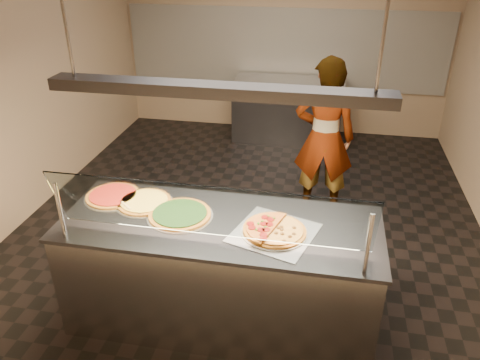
% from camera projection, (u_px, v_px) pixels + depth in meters
% --- Properties ---
extents(ground, '(5.00, 6.00, 0.02)m').
position_uv_depth(ground, '(250.00, 225.00, 5.19)').
color(ground, black).
rests_on(ground, ground).
extents(wall_back, '(5.00, 0.02, 3.00)m').
position_uv_depth(wall_back, '(284.00, 35.00, 7.11)').
color(wall_back, '#92775E').
rests_on(wall_back, ground).
extents(wall_front, '(5.00, 0.02, 3.00)m').
position_uv_depth(wall_front, '(126.00, 314.00, 1.87)').
color(wall_front, '#92775E').
rests_on(wall_front, ground).
extents(wall_left, '(0.02, 6.00, 3.00)m').
position_uv_depth(wall_left, '(16.00, 80.00, 4.91)').
color(wall_left, '#92775E').
rests_on(wall_left, ground).
extents(tile_band, '(4.90, 0.02, 1.20)m').
position_uv_depth(tile_band, '(284.00, 49.00, 7.18)').
color(tile_band, silver).
rests_on(tile_band, wall_back).
extents(serving_counter, '(2.42, 0.94, 0.93)m').
position_uv_depth(serving_counter, '(221.00, 271.00, 3.73)').
color(serving_counter, '#B7B7BC').
rests_on(serving_counter, ground).
extents(sneeze_guard, '(2.18, 0.18, 0.54)m').
position_uv_depth(sneeze_guard, '(207.00, 212.00, 3.08)').
color(sneeze_guard, '#B7B7BC').
rests_on(sneeze_guard, serving_counter).
extents(perforated_tray, '(0.69, 0.69, 0.01)m').
position_uv_depth(perforated_tray, '(274.00, 232.00, 3.39)').
color(perforated_tray, silver).
rests_on(perforated_tray, serving_counter).
extents(half_pizza_pepperoni, '(0.35, 0.50, 0.05)m').
position_uv_depth(half_pizza_pepperoni, '(259.00, 227.00, 3.39)').
color(half_pizza_pepperoni, brown).
rests_on(half_pizza_pepperoni, perforated_tray).
extents(half_pizza_sausage, '(0.35, 0.50, 0.04)m').
position_uv_depth(half_pizza_sausage, '(290.00, 232.00, 3.36)').
color(half_pizza_sausage, brown).
rests_on(half_pizza_sausage, perforated_tray).
extents(pizza_spinach, '(0.51, 0.51, 0.03)m').
position_uv_depth(pizza_spinach, '(180.00, 214.00, 3.59)').
color(pizza_spinach, silver).
rests_on(pizza_spinach, serving_counter).
extents(pizza_cheese, '(0.46, 0.46, 0.03)m').
position_uv_depth(pizza_cheese, '(145.00, 201.00, 3.76)').
color(pizza_cheese, silver).
rests_on(pizza_cheese, serving_counter).
extents(pizza_tomato, '(0.47, 0.47, 0.03)m').
position_uv_depth(pizza_tomato, '(113.00, 195.00, 3.85)').
color(pizza_tomato, silver).
rests_on(pizza_tomato, serving_counter).
extents(pizza_spatula, '(0.29, 0.17, 0.02)m').
position_uv_depth(pizza_spatula, '(133.00, 206.00, 3.67)').
color(pizza_spatula, '#B7B7BC').
rests_on(pizza_spatula, pizza_spinach).
extents(prep_table, '(1.65, 0.74, 0.93)m').
position_uv_depth(prep_table, '(288.00, 110.00, 7.17)').
color(prep_table, '#37373C').
rests_on(prep_table, ground).
extents(worker, '(0.66, 0.44, 1.79)m').
position_uv_depth(worker, '(324.00, 138.00, 5.07)').
color(worker, '#262429').
rests_on(worker, ground).
extents(heat_lamp_housing, '(2.30, 0.18, 0.08)m').
position_uv_depth(heat_lamp_housing, '(217.00, 90.00, 3.04)').
color(heat_lamp_housing, '#37373C').
rests_on(heat_lamp_housing, ceiling).
extents(lamp_rod_right, '(0.02, 0.02, 1.01)m').
position_uv_depth(lamp_rod_right, '(388.00, 6.00, 2.62)').
color(lamp_rod_right, '#B7B7BC').
rests_on(lamp_rod_right, ceiling).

